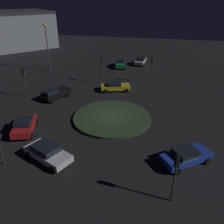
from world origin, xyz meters
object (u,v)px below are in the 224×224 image
car_white (47,152)px  car_silver (141,61)px  car_red (24,125)px  traffic_light_southeast (176,169)px  traffic_light_west (24,78)px  car_green (121,63)px  streetlamp_northwest (46,39)px  car_black (55,93)px  car_yellow (115,86)px  traffic_light_north_near (102,65)px  traffic_light_north (151,64)px  car_blue (186,156)px

car_white → car_silver: size_ratio=1.12×
car_red → traffic_light_southeast: 16.14m
car_white → traffic_light_west: size_ratio=1.19×
car_green → streetlamp_northwest: 14.52m
car_black → car_yellow: size_ratio=0.95×
car_yellow → traffic_light_north_near: traffic_light_north_near is taller
car_red → car_silver: 30.04m
car_white → car_red: 5.74m
traffic_light_north → traffic_light_southeast: (3.36, -23.95, -0.28)m
car_black → traffic_light_west: (-4.06, -0.43, 2.10)m
car_red → car_silver: (8.72, 28.75, -0.00)m
traffic_light_north → traffic_light_west: traffic_light_north is taller
car_silver → car_red: bearing=169.7°
traffic_light_north → traffic_light_west: 19.06m
car_green → traffic_light_north_near: 10.16m
car_blue → traffic_light_southeast: (-1.18, -4.43, 2.09)m
car_red → streetlamp_northwest: bearing=0.8°
car_black → streetlamp_northwest: (-6.84, 12.09, 4.99)m
car_red → traffic_light_north: traffic_light_north is taller
car_silver → traffic_light_west: (-13.48, -20.47, 2.09)m
car_silver → traffic_light_north_near: size_ratio=0.99×
traffic_light_north → traffic_light_southeast: size_ratio=1.11×
traffic_light_west → car_blue: bearing=-10.1°
car_silver → traffic_light_west: 24.60m
traffic_light_north → traffic_light_west: (-16.32, -9.85, -0.21)m
car_white → car_silver: (4.25, 32.36, 0.05)m
car_green → car_black: bearing=151.8°
car_white → car_black: car_black is taller
car_blue → car_silver: size_ratio=1.06×
car_yellow → car_red: (-6.72, -13.46, 0.10)m
car_yellow → traffic_light_southeast: traffic_light_southeast is taller
car_red → car_white: bearing=-148.0°
car_white → car_red: size_ratio=1.09×
traffic_light_north_near → streetlamp_northwest: size_ratio=0.51×
traffic_light_north_near → car_white: bearing=-19.3°
traffic_light_west → car_black: bearing=20.9°
car_green → car_blue: bearing=-167.8°
car_black → traffic_light_southeast: 21.43m
car_black → car_blue: (16.80, -10.10, -0.06)m
car_yellow → traffic_light_north: size_ratio=1.07×
car_white → traffic_light_southeast: 10.88m
car_green → traffic_light_southeast: traffic_light_southeast is taller
car_yellow → car_silver: bearing=64.9°
traffic_light_west → traffic_light_north: bearing=45.9°
car_blue → traffic_light_north: bearing=-114.4°
car_green → streetlamp_northwest: (-12.62, -5.18, 4.96)m
car_green → car_silver: bearing=-62.4°
traffic_light_southeast → traffic_light_north_near: bearing=-5.5°
car_black → traffic_light_north: (12.26, 9.42, 2.31)m
streetlamp_northwest → car_black: bearing=-60.5°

